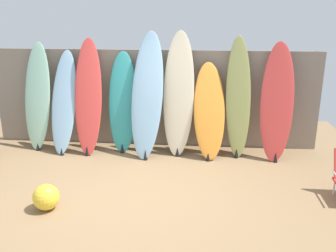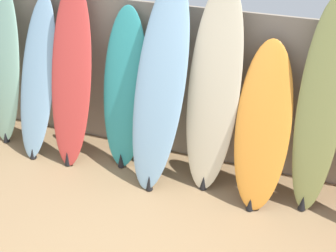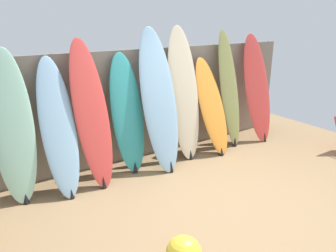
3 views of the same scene
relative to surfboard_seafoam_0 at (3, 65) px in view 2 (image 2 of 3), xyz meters
The scene contains 9 objects.
fence_back 2.11m from the surfboard_seafoam_0, ahead, with size 6.08×0.11×1.80m.
surfboard_seafoam_0 is the anchor object (origin of this frame).
surfboard_skyblue_1 0.54m from the surfboard_seafoam_0, ahead, with size 0.49×0.75×1.81m.
surfboard_red_2 0.99m from the surfboard_seafoam_0, ahead, with size 0.52×0.67×2.03m.
surfboard_teal_3 1.58m from the surfboard_seafoam_0, ahead, with size 0.52×0.48×1.80m.
surfboard_skyblue_4 2.06m from the surfboard_seafoam_0, ahead, with size 0.64×0.85×2.15m.
surfboard_cream_5 2.59m from the surfboard_seafoam_0, ahead, with size 0.57×0.56×2.16m.
surfboard_orange_6 3.14m from the surfboard_seafoam_0, ahead, with size 0.62×0.78×1.63m.
surfboard_olive_7 3.63m from the surfboard_seafoam_0, ahead, with size 0.48×0.58×2.08m.
Camera 2 is at (1.54, -2.50, 3.16)m, focal length 50.00 mm.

